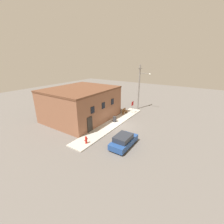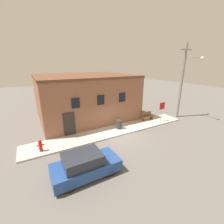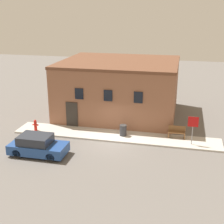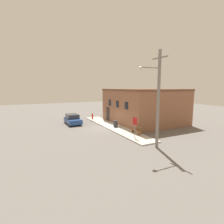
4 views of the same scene
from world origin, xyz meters
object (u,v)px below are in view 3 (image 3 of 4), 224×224
object	(u,v)px
parked_car	(38,146)
fire_hydrant	(35,125)
trash_bin	(123,130)
bench	(177,132)
stop_sign	(193,125)

from	to	relation	value
parked_car	fire_hydrant	bearing A→B (deg)	118.23
fire_hydrant	trash_bin	world-z (taller)	fire_hydrant
trash_bin	parked_car	xyz separation A→B (m)	(-5.05, -4.36, 0.12)
fire_hydrant	bench	bearing A→B (deg)	5.52
bench	trash_bin	size ratio (longest dim) A/B	1.50
fire_hydrant	parked_car	distance (m)	4.30
stop_sign	parked_car	bearing A→B (deg)	-159.26
stop_sign	trash_bin	size ratio (longest dim) A/B	2.48
trash_bin	parked_car	world-z (taller)	parked_car
stop_sign	trash_bin	bearing A→B (deg)	174.61
stop_sign	trash_bin	xyz separation A→B (m)	(-5.17, 0.49, -1.06)
trash_bin	bench	bearing A→B (deg)	7.05
bench	stop_sign	bearing A→B (deg)	-41.86
trash_bin	fire_hydrant	bearing A→B (deg)	-175.36
stop_sign	bench	bearing A→B (deg)	138.14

